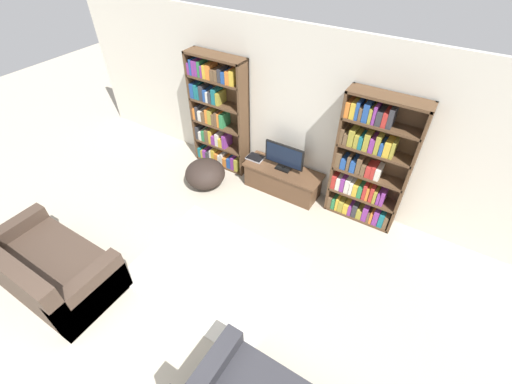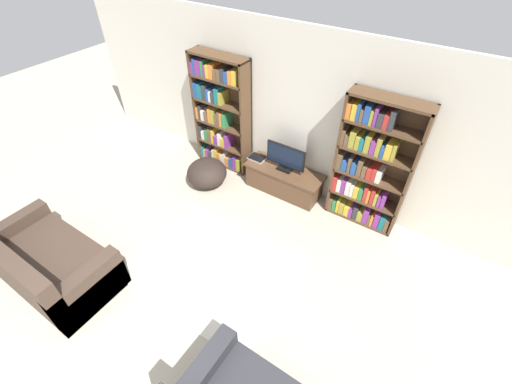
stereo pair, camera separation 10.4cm
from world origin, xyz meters
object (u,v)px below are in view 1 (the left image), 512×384
object	(u,v)px
couch_left_sectional	(49,270)
beanbag_ottoman	(205,174)
bookshelf_right	(368,165)
tv_stand	(282,180)
laptop	(255,158)
television	(284,157)
bookshelf_left	(218,115)

from	to	relation	value
couch_left_sectional	beanbag_ottoman	bearing A→B (deg)	81.55
bookshelf_right	tv_stand	world-z (taller)	bookshelf_right
bookshelf_right	tv_stand	bearing A→B (deg)	-174.64
bookshelf_right	tv_stand	size ratio (longest dim) A/B	1.54
couch_left_sectional	laptop	bearing A→B (deg)	71.96
laptop	beanbag_ottoman	xyz separation A→B (m)	(-0.65, -0.57, -0.23)
television	laptop	bearing A→B (deg)	179.20
bookshelf_right	couch_left_sectional	world-z (taller)	bookshelf_right
bookshelf_left	couch_left_sectional	world-z (taller)	bookshelf_left
tv_stand	television	size ratio (longest dim) A/B	1.97
tv_stand	laptop	xyz separation A→B (m)	(-0.54, 0.02, 0.23)
bookshelf_right	couch_left_sectional	xyz separation A→B (m)	(-2.85, -3.30, -0.64)
tv_stand	laptop	bearing A→B (deg)	178.39
bookshelf_right	beanbag_ottoman	xyz separation A→B (m)	(-2.46, -0.68, -0.71)
tv_stand	television	world-z (taller)	television
laptop	beanbag_ottoman	world-z (taller)	laptop
television	beanbag_ottoman	world-z (taller)	television
couch_left_sectional	bookshelf_left	bearing A→B (deg)	86.19
bookshelf_left	beanbag_ottoman	distance (m)	1.02
bookshelf_left	television	xyz separation A→B (m)	(1.36, -0.11, -0.29)
bookshelf_right	couch_left_sectional	bearing A→B (deg)	-130.80
couch_left_sectional	beanbag_ottoman	world-z (taller)	couch_left_sectional
bookshelf_right	television	size ratio (longest dim) A/B	3.02
television	laptop	xyz separation A→B (m)	(-0.54, 0.01, -0.23)
bookshelf_left	laptop	distance (m)	0.98
beanbag_ottoman	laptop	bearing A→B (deg)	41.40
tv_stand	couch_left_sectional	size ratio (longest dim) A/B	0.78
laptop	couch_left_sectional	bearing A→B (deg)	-108.04
tv_stand	television	distance (m)	0.46
bookshelf_left	couch_left_sectional	xyz separation A→B (m)	(-0.22, -3.30, -0.68)
bookshelf_right	tv_stand	distance (m)	1.46
laptop	beanbag_ottoman	distance (m)	0.90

